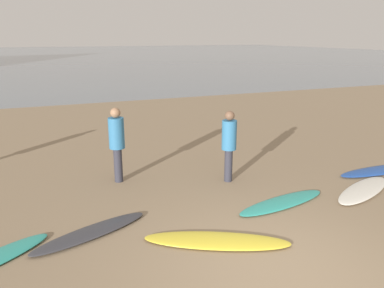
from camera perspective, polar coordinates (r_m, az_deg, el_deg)
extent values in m
cube|color=#8C7559|center=(14.60, -10.09, 2.32)|extent=(120.00, 120.00, 0.20)
cube|color=slate|center=(69.47, -20.33, 12.15)|extent=(140.00, 100.00, 0.01)
ellipsoid|color=#333338|center=(6.87, -14.64, -12.47)|extent=(2.14, 1.20, 0.09)
ellipsoid|color=yellow|center=(6.45, 3.69, -14.03)|extent=(2.38, 1.60, 0.08)
ellipsoid|color=teal|center=(7.97, 13.17, -8.36)|extent=(2.23, 0.91, 0.07)
ellipsoid|color=silver|center=(9.10, 23.96, -6.18)|extent=(2.17, 1.38, 0.09)
ellipsoid|color=#1E479E|center=(10.57, 26.10, -3.48)|extent=(2.46, 0.59, 0.09)
cylinder|color=#2D2D38|center=(8.94, -10.82, -3.04)|extent=(0.19, 0.19, 0.80)
cylinder|color=teal|center=(8.73, -11.07, 1.59)|extent=(0.35, 0.35, 0.69)
sphere|color=#936B4C|center=(8.63, -11.23, 4.53)|extent=(0.22, 0.22, 0.22)
cylinder|color=#2D2D38|center=(8.85, 5.39, -3.13)|extent=(0.18, 0.18, 0.76)
cylinder|color=teal|center=(8.65, 5.51, 1.33)|extent=(0.33, 0.33, 0.66)
sphere|color=brown|center=(8.55, 5.58, 4.18)|extent=(0.21, 0.21, 0.21)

